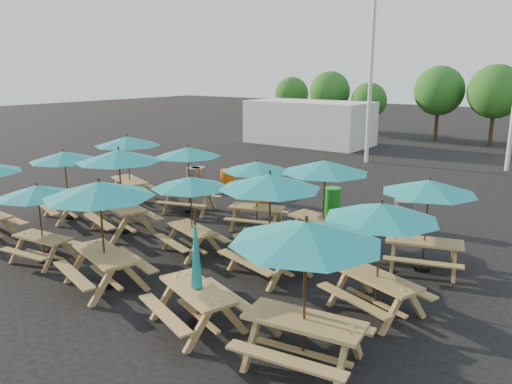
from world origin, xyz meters
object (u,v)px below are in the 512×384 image
Objects in this scene: picnic_unit_11 at (325,171)px; picnic_unit_12 at (306,240)px; waste_bin_1 at (198,178)px; waste_bin_3 at (263,190)px; picnic_unit_10 at (270,187)px; picnic_unit_4 at (119,160)px; picnic_unit_2 at (128,144)px; waste_bin_2 at (228,181)px; picnic_unit_3 at (38,195)px; picnic_unit_9 at (197,279)px; picnic_unit_5 at (188,155)px; waste_bin_5 at (403,215)px; waste_bin_0 at (194,179)px; picnic_unit_13 at (381,217)px; picnic_unit_1 at (65,160)px; waste_bin_4 at (332,201)px; picnic_unit_8 at (257,170)px; picnic_unit_7 at (191,186)px; picnic_unit_6 at (100,195)px.

picnic_unit_12 reaches higher than picnic_unit_11.
waste_bin_1 is 1.00× the size of waste_bin_3.
picnic_unit_10 is 2.52m from picnic_unit_11.
picnic_unit_4 is 3.37× the size of waste_bin_1.
picnic_unit_2 is at bearing -104.01° from waste_bin_1.
picnic_unit_3 is at bearing -83.05° from waste_bin_2.
picnic_unit_5 is at bearing 154.24° from picnic_unit_9.
waste_bin_5 is at bearing 55.09° from picnic_unit_4.
picnic_unit_5 is 3.09× the size of waste_bin_0.
picnic_unit_4 reaches higher than picnic_unit_13.
picnic_unit_11 reaches higher than waste_bin_3.
picnic_unit_5 is at bearing 167.59° from picnic_unit_10.
picnic_unit_3 reaches higher than waste_bin_3.
picnic_unit_1 is 2.63m from picnic_unit_4.
picnic_unit_12 is at bearing -38.17° from waste_bin_0.
picnic_unit_10 reaches higher than picnic_unit_9.
picnic_unit_4 reaches higher than waste_bin_3.
picnic_unit_5 is 5.15m from waste_bin_4.
waste_bin_0 is (-2.17, 5.33, -1.78)m from picnic_unit_4.
picnic_unit_1 is 3.00× the size of waste_bin_2.
picnic_unit_10 is 3.23× the size of waste_bin_3.
picnic_unit_5 is 1.07× the size of picnic_unit_8.
picnic_unit_1 reaches higher than waste_bin_1.
waste_bin_3 is at bearing 159.41° from picnic_unit_13.
picnic_unit_7 is at bearing -57.87° from waste_bin_2.
waste_bin_0 is at bearing -112.94° from waste_bin_1.
picnic_unit_4 is 8.76m from waste_bin_5.
picnic_unit_11 reaches higher than picnic_unit_9.
waste_bin_3 is (4.12, 2.85, -1.69)m from picnic_unit_2.
picnic_unit_12 is (10.68, -2.59, 0.23)m from picnic_unit_1.
waste_bin_5 is (1.26, 5.35, -1.72)m from picnic_unit_10.
picnic_unit_1 is 5.69m from waste_bin_0.
picnic_unit_11 is 7.20m from waste_bin_2.
picnic_unit_9 is 9.41m from waste_bin_3.
picnic_unit_1 is at bearing -161.74° from picnic_unit_7.
picnic_unit_6 is at bearing -110.34° from picnic_unit_11.
picnic_unit_13 is at bearing -28.04° from waste_bin_0.
picnic_unit_13 is 9.11m from waste_bin_3.
picnic_unit_5 reaches higher than waste_bin_0.
picnic_unit_12 is at bearing -75.82° from picnic_unit_13.
picnic_unit_13 is 7.31m from waste_bin_4.
waste_bin_0 and waste_bin_3 have the same top height.
picnic_unit_1 reaches higher than waste_bin_3.
picnic_unit_4 reaches higher than waste_bin_4.
waste_bin_4 is at bearing 0.54° from waste_bin_1.
picnic_unit_1 is 8.01m from picnic_unit_10.
picnic_unit_5 is (-0.25, 5.58, 0.23)m from picnic_unit_3.
picnic_unit_2 reaches higher than picnic_unit_1.
picnic_unit_5 is 3.09× the size of waste_bin_2.
picnic_unit_4 is at bearing -24.07° from picnic_unit_2.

